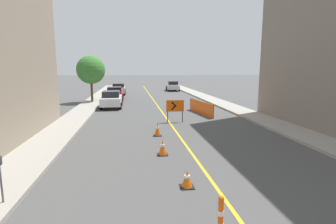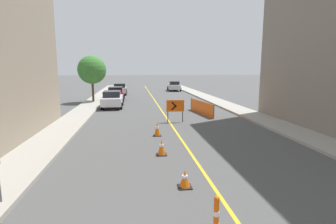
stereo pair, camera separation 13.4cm
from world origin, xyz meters
name	(u,v)px [view 1 (the left image)]	position (x,y,z in m)	size (l,w,h in m)	color
lane_stripe	(157,105)	(0.00, 29.67, 0.00)	(0.12, 59.35, 0.01)	gold
sidewalk_left	(89,105)	(-6.71, 29.67, 0.08)	(2.07, 59.35, 0.15)	#9E998E
sidewalk_right	(220,103)	(6.71, 29.67, 0.08)	(2.07, 59.35, 0.15)	#9E998E
traffic_cone_third	(187,179)	(-0.90, 10.69, 0.27)	(0.43, 0.43, 0.56)	black
traffic_cone_fourth	(163,147)	(-1.29, 13.88, 0.33)	(0.43, 0.43, 0.67)	black
traffic_cone_fifth	(158,129)	(-1.18, 17.14, 0.36)	(0.42, 0.42, 0.73)	black
arrow_barricade_primary	(175,107)	(0.39, 20.70, 1.09)	(1.22, 0.12, 1.54)	#EF560C
safety_mesh_fence	(201,107)	(3.05, 23.80, 0.52)	(0.73, 4.73, 1.04)	#EF560C
parked_car_curb_near	(111,99)	(-4.44, 28.31, 0.80)	(1.93, 4.31, 1.59)	silver
parked_car_curb_mid	(115,94)	(-4.47, 33.86, 0.80)	(1.94, 4.33, 1.59)	maroon
parked_car_curb_far	(119,89)	(-4.35, 40.89, 0.80)	(1.97, 4.37, 1.59)	#B7B7BC
parked_car_opposite_side	(173,86)	(4.28, 46.20, 0.80)	(2.04, 4.40, 1.59)	#B7B7BC
parking_meter_near_curb	(0,169)	(-6.03, 10.18, 1.09)	(0.12, 0.11, 1.32)	#4C4C51
street_tree_left_near	(91,70)	(-6.82, 32.44, 3.53)	(3.03, 3.03, 4.90)	#4C3823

